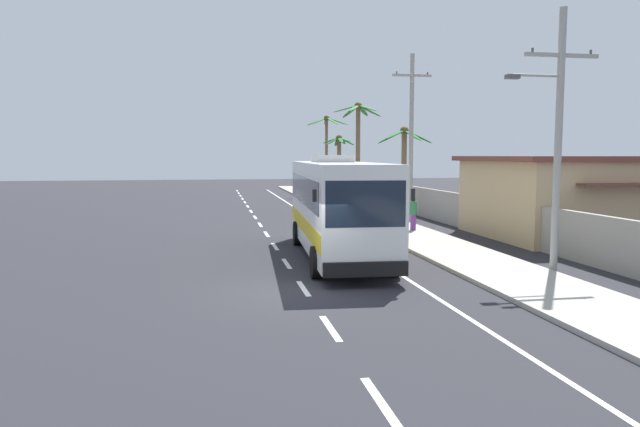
# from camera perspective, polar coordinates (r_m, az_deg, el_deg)

# --- Properties ---
(ground_plane) EXTENTS (160.00, 160.00, 0.00)m
(ground_plane) POSITION_cam_1_polar(r_m,az_deg,el_deg) (17.17, -1.51, -7.46)
(ground_plane) COLOR #28282D
(sidewalk_kerb) EXTENTS (3.20, 90.00, 0.14)m
(sidewalk_kerb) POSITION_cam_1_polar(r_m,az_deg,el_deg) (28.38, 9.03, -2.15)
(sidewalk_kerb) COLOR #A8A399
(sidewalk_kerb) RESTS_ON ground
(lane_markings) EXTENTS (3.58, 71.00, 0.01)m
(lane_markings) POSITION_cam_1_polar(r_m,az_deg,el_deg) (31.88, -1.73, -1.35)
(lane_markings) COLOR white
(lane_markings) RESTS_ON ground
(boundary_wall) EXTENTS (0.24, 60.00, 1.84)m
(boundary_wall) POSITION_cam_1_polar(r_m,az_deg,el_deg) (33.37, 12.95, 0.41)
(boundary_wall) COLOR #9E998E
(boundary_wall) RESTS_ON ground
(coach_bus_foreground) EXTENTS (3.45, 11.09, 3.91)m
(coach_bus_foreground) POSITION_cam_1_polar(r_m,az_deg,el_deg) (22.38, 1.68, 0.88)
(coach_bus_foreground) COLOR white
(coach_bus_foreground) RESTS_ON ground
(motorcycle_beside_bus) EXTENTS (0.56, 1.96, 1.61)m
(motorcycle_beside_bus) POSITION_cam_1_polar(r_m,az_deg,el_deg) (32.39, 0.77, -0.08)
(motorcycle_beside_bus) COLOR black
(motorcycle_beside_bus) RESTS_ON ground
(pedestrian_midwalk) EXTENTS (0.36, 0.36, 1.58)m
(pedestrian_midwalk) POSITION_cam_1_polar(r_m,az_deg,el_deg) (35.18, 4.31, 0.86)
(pedestrian_midwalk) COLOR #75388E
(pedestrian_midwalk) RESTS_ON sidewalk_kerb
(pedestrian_far_walk) EXTENTS (0.36, 0.36, 1.65)m
(pedestrian_far_walk) POSITION_cam_1_polar(r_m,az_deg,el_deg) (29.85, 9.05, 0.03)
(pedestrian_far_walk) COLOR #75388E
(pedestrian_far_walk) RESTS_ON sidewalk_kerb
(utility_pole_nearest) EXTENTS (3.22, 0.24, 8.66)m
(utility_pole_nearest) POSITION_cam_1_polar(r_m,az_deg,el_deg) (20.93, 22.03, 7.27)
(utility_pole_nearest) COLOR #9E9E99
(utility_pole_nearest) RESTS_ON ground
(utility_pole_mid) EXTENTS (2.26, 0.24, 9.54)m
(utility_pole_mid) POSITION_cam_1_polar(r_m,az_deg,el_deg) (33.73, 8.86, 7.44)
(utility_pole_mid) COLOR #9E9E99
(utility_pole_mid) RESTS_ON ground
(palm_nearest) EXTENTS (4.04, 4.08, 7.70)m
(palm_nearest) POSITION_cam_1_polar(r_m,az_deg,el_deg) (56.45, 0.62, 7.38)
(palm_nearest) COLOR brown
(palm_nearest) RESTS_ON ground
(palm_second) EXTENTS (2.70, 2.75, 5.60)m
(palm_second) POSITION_cam_1_polar(r_m,az_deg,el_deg) (48.87, 1.87, 5.66)
(palm_second) COLOR brown
(palm_second) RESTS_ON ground
(palm_third) EXTENTS (3.45, 3.63, 5.72)m
(palm_third) POSITION_cam_1_polar(r_m,az_deg,el_deg) (37.62, 8.17, 5.69)
(palm_third) COLOR brown
(palm_third) RESTS_ON ground
(palm_fourth) EXTENTS (3.68, 3.38, 7.70)m
(palm_fourth) POSITION_cam_1_polar(r_m,az_deg,el_deg) (42.63, 3.72, 7.63)
(palm_fourth) COLOR brown
(palm_fourth) RESTS_ON ground
(roadside_building) EXTENTS (12.37, 8.50, 3.87)m
(roadside_building) POSITION_cam_1_polar(r_m,az_deg,el_deg) (31.50, 25.92, 1.55)
(roadside_building) COLOR tan
(roadside_building) RESTS_ON ground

